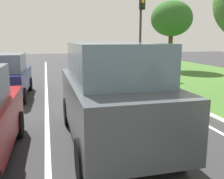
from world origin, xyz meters
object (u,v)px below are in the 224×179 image
at_px(traffic_light_near_right, 141,19).
at_px(tree_roadside_far, 172,19).
at_px(car_hatchback_far, 6,76).
at_px(car_suv_ahead, 112,93).

distance_m(traffic_light_near_right, tree_roadside_far, 3.86).
distance_m(car_hatchback_far, tree_roadside_far, 12.86).
xyz_separation_m(traffic_light_near_right, tree_roadside_far, (3.16, 2.20, 0.23)).
relative_size(car_suv_ahead, tree_roadside_far, 0.89).
height_order(car_hatchback_far, traffic_light_near_right, traffic_light_near_right).
distance_m(car_suv_ahead, tree_roadside_far, 14.61).
xyz_separation_m(car_suv_ahead, car_hatchback_far, (-3.00, 5.50, -0.28)).
distance_m(car_suv_ahead, car_hatchback_far, 6.27).
height_order(car_suv_ahead, tree_roadside_far, tree_roadside_far).
bearing_deg(car_suv_ahead, tree_roadside_far, 58.44).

